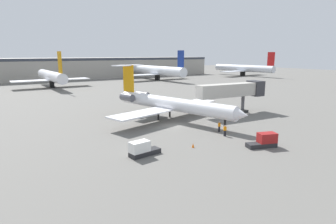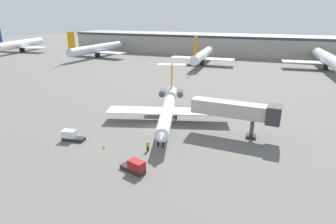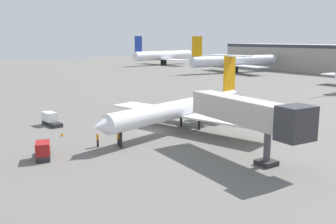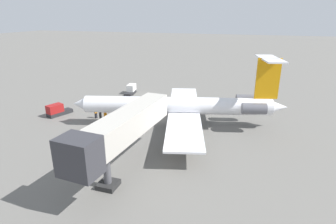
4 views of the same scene
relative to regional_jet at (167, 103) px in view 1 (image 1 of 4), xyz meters
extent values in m
cube|color=#66635E|center=(-1.66, -4.61, -3.24)|extent=(400.00, 400.00, 0.10)
cylinder|color=white|center=(0.30, -1.10, -0.09)|extent=(9.26, 26.38, 2.42)
cone|color=white|center=(3.97, -14.75, -0.09)|extent=(2.79, 2.72, 2.30)
cone|color=white|center=(-3.40, 12.64, -0.09)|extent=(2.66, 3.04, 2.06)
cube|color=white|center=(6.53, 1.61, -1.00)|extent=(12.73, 7.37, 0.24)
cube|color=white|center=(-6.46, -1.88, -1.00)|extent=(12.73, 7.37, 0.24)
cylinder|color=#595960|center=(-0.35, 9.43, 0.31)|extent=(2.28, 3.48, 1.50)
cylinder|color=#595960|center=(-4.43, 8.33, 0.31)|extent=(2.28, 3.48, 1.50)
cube|color=orange|center=(-2.91, 10.81, 3.94)|extent=(1.06, 3.15, 5.63)
cube|color=white|center=(-2.91, 10.81, 6.65)|extent=(7.19, 4.08, 0.20)
cylinder|color=black|center=(3.24, -12.04, -2.25)|extent=(0.36, 0.36, 1.89)
cylinder|color=black|center=(1.32, 1.25, -2.25)|extent=(0.36, 0.36, 1.89)
cylinder|color=black|center=(-1.77, 0.42, -2.25)|extent=(0.36, 0.36, 1.89)
cube|color=#B7B2A8|center=(13.30, -2.68, 1.76)|extent=(15.24, 3.76, 2.60)
cube|color=#333338|center=(20.42, -3.23, 1.76)|extent=(2.64, 3.38, 3.20)
cylinder|color=#4C4C51|center=(17.06, -2.97, -1.37)|extent=(0.70, 0.70, 3.65)
cube|color=#262626|center=(17.06, -2.97, -2.94)|extent=(1.80, 1.80, 0.50)
cube|color=black|center=(1.32, -14.07, -2.77)|extent=(0.39, 0.34, 0.85)
cube|color=orange|center=(1.32, -14.07, -2.04)|extent=(0.47, 0.39, 0.60)
sphere|color=tan|center=(1.32, -14.07, -1.62)|extent=(0.24, 0.24, 0.24)
cube|color=black|center=(2.26, -11.81, -2.77)|extent=(0.40, 0.39, 0.85)
cube|color=orange|center=(2.26, -11.81, -2.04)|extent=(0.47, 0.46, 0.60)
sphere|color=tan|center=(2.26, -11.81, -1.62)|extent=(0.24, 0.24, 0.24)
cube|color=#262628|center=(-12.73, -14.82, -2.89)|extent=(4.15, 1.91, 0.60)
cube|color=white|center=(-13.52, -14.92, -1.94)|extent=(2.56, 1.70, 1.30)
cube|color=#262628|center=(1.74, -20.53, -2.89)|extent=(4.24, 2.61, 0.60)
cube|color=maroon|center=(2.50, -20.79, -1.94)|extent=(2.72, 2.10, 1.30)
cone|color=orange|center=(-6.00, -15.73, -2.92)|extent=(0.36, 0.36, 0.55)
cube|color=#9E998E|center=(-1.66, 102.67, 1.93)|extent=(174.87, 21.11, 10.25)
cube|color=#333842|center=(-1.66, 92.32, 6.45)|extent=(174.87, 0.60, 1.20)
cylinder|color=white|center=(-8.13, 66.80, 1.02)|extent=(4.58, 32.19, 3.63)
cube|color=orange|center=(-7.71, 52.76, 6.34)|extent=(0.42, 4.01, 7.00)
cube|color=white|center=(-8.13, 66.80, -0.39)|extent=(27.13, 6.80, 0.30)
cube|color=black|center=(-8.13, 66.80, -1.99)|extent=(1.20, 2.80, 2.40)
cylinder|color=silver|center=(40.21, 72.05, 1.33)|extent=(7.13, 39.00, 4.26)
cube|color=navy|center=(41.51, 54.70, 6.96)|extent=(0.60, 4.01, 7.00)
cube|color=silver|center=(40.21, 72.05, -0.39)|extent=(32.94, 8.40, 0.30)
cube|color=black|center=(40.21, 72.05, -1.99)|extent=(1.20, 2.80, 2.40)
cylinder|color=silver|center=(94.97, 69.17, 1.08)|extent=(7.90, 38.43, 3.74)
cube|color=red|center=(96.84, 52.14, 6.45)|extent=(0.74, 4.01, 7.00)
cube|color=silver|center=(94.97, 69.17, -0.39)|extent=(32.60, 9.48, 0.30)
cube|color=black|center=(94.97, 69.17, -1.99)|extent=(1.20, 2.80, 2.40)
camera|label=1|loc=(-28.09, -44.06, 9.00)|focal=30.17mm
camera|label=2|loc=(18.34, -52.36, 18.57)|focal=30.17mm
camera|label=3|loc=(41.57, -32.01, 9.28)|focal=40.96mm
camera|label=4|loc=(36.52, 9.33, 12.25)|focal=29.56mm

